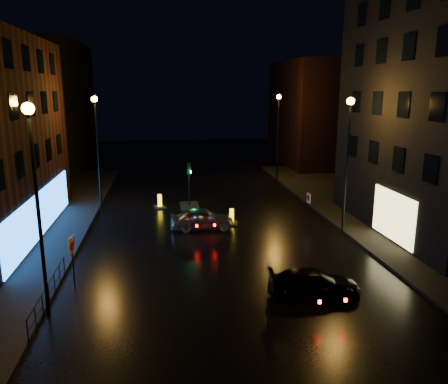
# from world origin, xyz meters

# --- Properties ---
(ground) EXTENTS (120.00, 120.00, 0.00)m
(ground) POSITION_xyz_m (0.00, 0.00, 0.00)
(ground) COLOR black
(ground) RESTS_ON ground
(pavement_right) EXTENTS (12.00, 44.00, 0.15)m
(pavement_right) POSITION_xyz_m (14.00, 8.00, 0.07)
(pavement_right) COLOR black
(pavement_right) RESTS_ON ground
(building_far_left) EXTENTS (8.00, 16.00, 14.00)m
(building_far_left) POSITION_xyz_m (-16.00, 35.00, 7.00)
(building_far_left) COLOR black
(building_far_left) RESTS_ON ground
(building_far_right) EXTENTS (8.00, 14.00, 12.00)m
(building_far_right) POSITION_xyz_m (15.00, 32.00, 6.00)
(building_far_right) COLOR black
(building_far_right) RESTS_ON ground
(street_lamp_lnear) EXTENTS (0.44, 0.44, 8.37)m
(street_lamp_lnear) POSITION_xyz_m (-7.80, -2.00, 5.56)
(street_lamp_lnear) COLOR black
(street_lamp_lnear) RESTS_ON ground
(street_lamp_lfar) EXTENTS (0.44, 0.44, 8.37)m
(street_lamp_lfar) POSITION_xyz_m (-7.80, 14.00, 5.56)
(street_lamp_lfar) COLOR black
(street_lamp_lfar) RESTS_ON ground
(street_lamp_rnear) EXTENTS (0.44, 0.44, 8.37)m
(street_lamp_rnear) POSITION_xyz_m (7.80, 6.00, 5.56)
(street_lamp_rnear) COLOR black
(street_lamp_rnear) RESTS_ON ground
(street_lamp_rfar) EXTENTS (0.44, 0.44, 8.37)m
(street_lamp_rfar) POSITION_xyz_m (7.80, 22.00, 5.56)
(street_lamp_rfar) COLOR black
(street_lamp_rfar) RESTS_ON ground
(traffic_signal) EXTENTS (1.40, 2.40, 3.45)m
(traffic_signal) POSITION_xyz_m (-1.20, 14.00, 0.50)
(traffic_signal) COLOR black
(traffic_signal) RESTS_ON ground
(guard_railing) EXTENTS (0.05, 6.04, 1.00)m
(guard_railing) POSITION_xyz_m (-8.00, -1.00, 0.74)
(guard_railing) COLOR black
(guard_railing) RESTS_ON ground
(silver_hatchback) EXTENTS (4.13, 1.75, 1.39)m
(silver_hatchback) POSITION_xyz_m (-0.73, 8.38, 0.70)
(silver_hatchback) COLOR #B4B8BD
(silver_hatchback) RESTS_ON ground
(dark_sedan) EXTENTS (4.15, 2.00, 1.16)m
(dark_sedan) POSITION_xyz_m (3.24, -1.71, 0.58)
(dark_sedan) COLOR black
(dark_sedan) RESTS_ON ground
(bollard_near) EXTENTS (0.96, 1.30, 1.05)m
(bollard_near) POSITION_xyz_m (1.33, 9.14, 0.23)
(bollard_near) COLOR black
(bollard_near) RESTS_ON ground
(bollard_far) EXTENTS (1.06, 1.33, 1.02)m
(bollard_far) POSITION_xyz_m (-3.46, 14.04, 0.22)
(bollard_far) COLOR black
(bollard_far) RESTS_ON ground
(road_sign_left) EXTENTS (0.16, 0.58, 2.40)m
(road_sign_left) POSITION_xyz_m (-7.28, 0.64, 1.80)
(road_sign_left) COLOR black
(road_sign_left) RESTS_ON ground
(road_sign_right) EXTENTS (0.11, 0.50, 2.04)m
(road_sign_right) POSITION_xyz_m (6.50, 8.77, 1.53)
(road_sign_right) COLOR black
(road_sign_right) RESTS_ON ground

